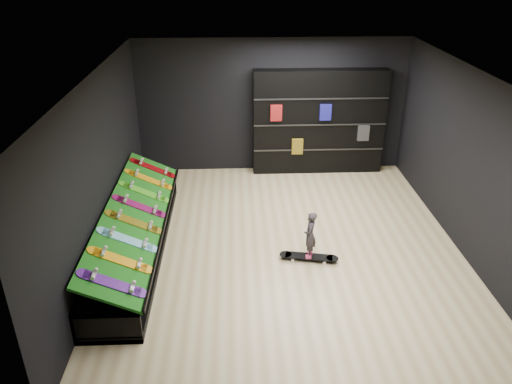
{
  "coord_description": "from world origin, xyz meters",
  "views": [
    {
      "loc": [
        -0.83,
        -7.32,
        4.73
      ],
      "look_at": [
        -0.5,
        0.2,
        1.0
      ],
      "focal_mm": 35.0,
      "sensor_mm": 36.0,
      "label": 1
    }
  ],
  "objects_px": {
    "display_rack": "(136,239)",
    "child": "(310,243)",
    "floor_skateboard": "(309,258)",
    "back_shelving": "(319,122)"
  },
  "relations": [
    {
      "from": "display_rack",
      "to": "child",
      "type": "height_order",
      "value": "child"
    },
    {
      "from": "display_rack",
      "to": "floor_skateboard",
      "type": "height_order",
      "value": "display_rack"
    },
    {
      "from": "floor_skateboard",
      "to": "child",
      "type": "height_order",
      "value": "child"
    },
    {
      "from": "display_rack",
      "to": "child",
      "type": "bearing_deg",
      "value": -7.8
    },
    {
      "from": "display_rack",
      "to": "child",
      "type": "relative_size",
      "value": 9.23
    },
    {
      "from": "floor_skateboard",
      "to": "child",
      "type": "xyz_separation_m",
      "value": [
        -0.0,
        0.0,
        0.29
      ]
    },
    {
      "from": "back_shelving",
      "to": "child",
      "type": "xyz_separation_m",
      "value": [
        -0.69,
        -3.72,
        -0.84
      ]
    },
    {
      "from": "display_rack",
      "to": "floor_skateboard",
      "type": "xyz_separation_m",
      "value": [
        2.91,
        -0.4,
        -0.2
      ]
    },
    {
      "from": "display_rack",
      "to": "back_shelving",
      "type": "distance_m",
      "value": 4.98
    },
    {
      "from": "display_rack",
      "to": "floor_skateboard",
      "type": "bearing_deg",
      "value": -7.8
    }
  ]
}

